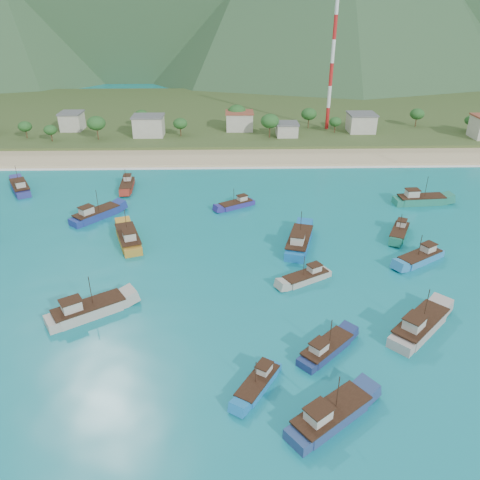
{
  "coord_description": "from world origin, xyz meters",
  "views": [
    {
      "loc": [
        -2.91,
        -60.38,
        43.59
      ],
      "look_at": [
        -1.06,
        18.0,
        3.0
      ],
      "focal_mm": 35.0,
      "sensor_mm": 36.0,
      "label": 1
    }
  ],
  "objects_px": {
    "boat_10": "(330,416)",
    "boat_20": "(236,205)",
    "boat_8": "(127,186)",
    "boat_0": "(419,327)",
    "boat_23": "(399,233)",
    "boat_9": "(258,384)",
    "boat_4": "(88,311)",
    "boat_14": "(96,215)",
    "boat_22": "(299,242)",
    "radio_tower": "(332,63)",
    "boat_19": "(20,188)",
    "boat_1": "(420,200)",
    "boat_24": "(128,239)",
    "boat_21": "(420,258)",
    "boat_7": "(306,278)",
    "boat_17": "(326,349)"
  },
  "relations": [
    {
      "from": "boat_10",
      "to": "boat_20",
      "type": "height_order",
      "value": "boat_10"
    },
    {
      "from": "boat_8",
      "to": "boat_0",
      "type": "bearing_deg",
      "value": 127.71
    },
    {
      "from": "boat_23",
      "to": "boat_9",
      "type": "bearing_deg",
      "value": 80.22
    },
    {
      "from": "boat_4",
      "to": "boat_23",
      "type": "xyz_separation_m",
      "value": [
        56.99,
        26.22,
        -0.3
      ]
    },
    {
      "from": "boat_14",
      "to": "boat_23",
      "type": "relative_size",
      "value": 1.16
    },
    {
      "from": "boat_20",
      "to": "boat_0",
      "type": "bearing_deg",
      "value": 178.09
    },
    {
      "from": "boat_22",
      "to": "boat_23",
      "type": "xyz_separation_m",
      "value": [
        21.41,
        4.5,
        -0.39
      ]
    },
    {
      "from": "radio_tower",
      "to": "boat_19",
      "type": "relative_size",
      "value": 3.81
    },
    {
      "from": "boat_1",
      "to": "boat_8",
      "type": "bearing_deg",
      "value": -104.09
    },
    {
      "from": "radio_tower",
      "to": "boat_0",
      "type": "distance_m",
      "value": 116.77
    },
    {
      "from": "boat_4",
      "to": "boat_24",
      "type": "xyz_separation_m",
      "value": [
        1.71,
        24.14,
        0.01
      ]
    },
    {
      "from": "boat_22",
      "to": "boat_21",
      "type": "bearing_deg",
      "value": 0.29
    },
    {
      "from": "boat_8",
      "to": "boat_9",
      "type": "height_order",
      "value": "boat_8"
    },
    {
      "from": "boat_4",
      "to": "boat_21",
      "type": "height_order",
      "value": "boat_4"
    },
    {
      "from": "boat_19",
      "to": "boat_21",
      "type": "height_order",
      "value": "boat_19"
    },
    {
      "from": "boat_10",
      "to": "boat_8",
      "type": "bearing_deg",
      "value": 169.83
    },
    {
      "from": "boat_0",
      "to": "boat_9",
      "type": "bearing_deg",
      "value": -110.92
    },
    {
      "from": "boat_0",
      "to": "boat_4",
      "type": "xyz_separation_m",
      "value": [
        -49.56,
        5.16,
        -0.04
      ]
    },
    {
      "from": "boat_9",
      "to": "boat_20",
      "type": "distance_m",
      "value": 57.3
    },
    {
      "from": "boat_4",
      "to": "boat_19",
      "type": "xyz_separation_m",
      "value": [
        -31.11,
        53.31,
        -0.05
      ]
    },
    {
      "from": "boat_22",
      "to": "boat_8",
      "type": "bearing_deg",
      "value": 156.95
    },
    {
      "from": "boat_4",
      "to": "boat_7",
      "type": "xyz_separation_m",
      "value": [
        35.14,
        9.23,
        -0.32
      ]
    },
    {
      "from": "boat_17",
      "to": "boat_21",
      "type": "distance_m",
      "value": 33.38
    },
    {
      "from": "boat_8",
      "to": "boat_14",
      "type": "distance_m",
      "value": 18.87
    },
    {
      "from": "boat_8",
      "to": "boat_19",
      "type": "relative_size",
      "value": 0.86
    },
    {
      "from": "boat_1",
      "to": "boat_10",
      "type": "height_order",
      "value": "boat_1"
    },
    {
      "from": "boat_20",
      "to": "boat_24",
      "type": "height_order",
      "value": "boat_24"
    },
    {
      "from": "boat_7",
      "to": "boat_22",
      "type": "bearing_deg",
      "value": -31.47
    },
    {
      "from": "boat_4",
      "to": "boat_22",
      "type": "xyz_separation_m",
      "value": [
        35.58,
        21.72,
        0.09
      ]
    },
    {
      "from": "boat_10",
      "to": "boat_21",
      "type": "xyz_separation_m",
      "value": [
        24.05,
        36.6,
        -0.12
      ]
    },
    {
      "from": "boat_10",
      "to": "boat_14",
      "type": "height_order",
      "value": "boat_14"
    },
    {
      "from": "boat_9",
      "to": "boat_23",
      "type": "distance_m",
      "value": 52.38
    },
    {
      "from": "boat_0",
      "to": "boat_8",
      "type": "height_order",
      "value": "boat_0"
    },
    {
      "from": "boat_7",
      "to": "boat_14",
      "type": "xyz_separation_m",
      "value": [
        -42.91,
        26.88,
        0.27
      ]
    },
    {
      "from": "radio_tower",
      "to": "boat_21",
      "type": "height_order",
      "value": "radio_tower"
    },
    {
      "from": "boat_17",
      "to": "boat_21",
      "type": "relative_size",
      "value": 0.86
    },
    {
      "from": "boat_0",
      "to": "boat_14",
      "type": "relative_size",
      "value": 1.04
    },
    {
      "from": "boat_17",
      "to": "boat_22",
      "type": "xyz_separation_m",
      "value": [
        0.52,
        31.17,
        0.36
      ]
    },
    {
      "from": "boat_20",
      "to": "boat_23",
      "type": "distance_m",
      "value": 36.85
    },
    {
      "from": "boat_10",
      "to": "boat_23",
      "type": "bearing_deg",
      "value": 116.89
    },
    {
      "from": "boat_7",
      "to": "boat_14",
      "type": "distance_m",
      "value": 50.64
    },
    {
      "from": "boat_1",
      "to": "boat_22",
      "type": "bearing_deg",
      "value": -61.15
    },
    {
      "from": "boat_0",
      "to": "boat_21",
      "type": "xyz_separation_m",
      "value": [
        7.79,
        20.56,
        -0.23
      ]
    },
    {
      "from": "boat_19",
      "to": "boat_10",
      "type": "bearing_deg",
      "value": -79.12
    },
    {
      "from": "boat_7",
      "to": "boat_8",
      "type": "relative_size",
      "value": 0.92
    },
    {
      "from": "boat_1",
      "to": "boat_14",
      "type": "xyz_separation_m",
      "value": [
        -75.09,
        -6.58,
        -0.06
      ]
    },
    {
      "from": "boat_10",
      "to": "boat_23",
      "type": "xyz_separation_m",
      "value": [
        23.69,
        47.43,
        -0.23
      ]
    },
    {
      "from": "radio_tower",
      "to": "boat_19",
      "type": "xyz_separation_m",
      "value": [
        -88.55,
        -55.73,
        -23.15
      ]
    },
    {
      "from": "radio_tower",
      "to": "boat_24",
      "type": "distance_m",
      "value": 104.15
    },
    {
      "from": "boat_10",
      "to": "boat_24",
      "type": "distance_m",
      "value": 55.26
    }
  ]
}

